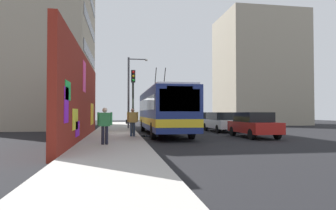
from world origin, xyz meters
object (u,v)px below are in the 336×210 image
parked_car_white (221,121)px  street_lamp (131,87)px  parked_car_navy (201,120)px  parked_car_red (253,124)px  pedestrian_near_wall (105,123)px  city_bus (163,110)px  traffic_light (133,91)px  pedestrian_at_curb (132,120)px

parked_car_white → street_lamp: bearing=62.7°
parked_car_navy → street_lamp: street_lamp is taller
parked_car_red → pedestrian_near_wall: bearing=114.0°
city_bus → parked_car_white: 5.80m
city_bus → parked_car_white: city_bus is taller
parked_car_navy → pedestrian_near_wall: size_ratio=2.67×
city_bus → pedestrian_near_wall: size_ratio=7.26×
parked_car_red → parked_car_navy: bearing=0.0°
parked_car_red → city_bus: bearing=56.5°
city_bus → pedestrian_near_wall: (-7.41, 3.72, -0.66)m
pedestrian_near_wall → traffic_light: size_ratio=0.38×
city_bus → street_lamp: size_ratio=1.84×
parked_car_navy → traffic_light: 11.89m
pedestrian_near_wall → pedestrian_at_curb: pedestrian_at_curb is taller
parked_car_red → street_lamp: 12.38m
pedestrian_near_wall → traffic_light: (6.94, -1.57, 1.96)m
parked_car_white → pedestrian_at_curb: pedestrian_at_curb is taller
pedestrian_at_curb → parked_car_navy: bearing=-32.7°
pedestrian_at_curb → traffic_light: (2.63, -0.15, 1.94)m
parked_car_navy → pedestrian_at_curb: 13.91m
pedestrian_near_wall → pedestrian_at_curb: bearing=-18.2°
parked_car_white → pedestrian_at_curb: 9.30m
parked_car_navy → traffic_light: traffic_light is taller
city_bus → traffic_light: (-0.47, 2.15, 1.30)m
parked_car_red → parked_car_white: size_ratio=0.87×
city_bus → pedestrian_at_curb: city_bus is taller
parked_car_red → street_lamp: bearing=37.1°
pedestrian_at_curb → pedestrian_near_wall: bearing=161.8°
pedestrian_at_curb → traffic_light: size_ratio=0.38×
traffic_light → parked_car_white: bearing=-68.7°
parked_car_navy → street_lamp: (-2.48, 7.24, 3.03)m
traffic_light → street_lamp: size_ratio=0.68×
traffic_light → pedestrian_near_wall: bearing=167.2°
parked_car_navy → pedestrian_at_curb: (-11.70, 7.50, 0.29)m
parked_car_red → street_lamp: street_lamp is taller
parked_car_red → pedestrian_near_wall: pedestrian_near_wall is taller
parked_car_navy → city_bus: bearing=148.9°
parked_car_navy → pedestrian_at_curb: bearing=147.3°
pedestrian_near_wall → parked_car_white: bearing=-42.3°
parked_car_navy → traffic_light: bearing=141.0°
parked_car_navy → traffic_light: size_ratio=1.00×
pedestrian_at_curb → parked_car_red: bearing=-92.6°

